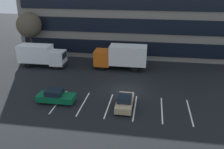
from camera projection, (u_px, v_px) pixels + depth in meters
name	position (u px, v px, depth m)	size (l,w,h in m)	color
ground_plane	(126.00, 91.00, 29.66)	(120.00, 120.00, 0.00)	black
office_building	(138.00, 0.00, 42.80)	(39.26, 12.00, 18.00)	slate
lot_markings	(122.00, 107.00, 26.01)	(14.14, 5.40, 0.01)	silver
box_truck_orange	(121.00, 56.00, 35.95)	(7.76, 2.57, 3.60)	#D85914
box_truck_white	(41.00, 55.00, 37.04)	(7.19, 2.38, 3.33)	white
sedan_forest	(56.00, 96.00, 26.71)	(4.09, 1.71, 1.47)	#0C5933
sedan_tan	(125.00, 102.00, 25.60)	(1.66, 3.97, 1.42)	tan
bare_tree	(29.00, 25.00, 39.75)	(4.04, 4.04, 7.58)	#473323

